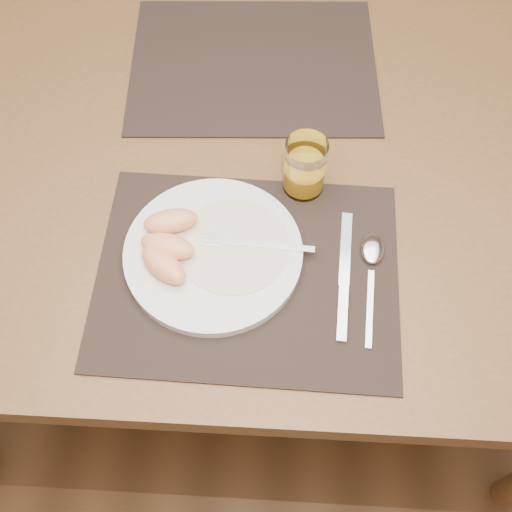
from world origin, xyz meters
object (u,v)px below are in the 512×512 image
object	(u,v)px
knife	(344,285)
juice_glass	(305,169)
table	(249,189)
spoon	(372,257)
plate	(213,253)
fork	(246,243)
placemat_near	(247,274)
placemat_far	(254,65)

from	to	relation	value
knife	juice_glass	distance (m)	0.20
table	spoon	size ratio (longest dim) A/B	7.29
spoon	table	bearing A→B (deg)	137.06
plate	spoon	size ratio (longest dim) A/B	1.41
plate	fork	bearing A→B (deg)	16.27
table	placemat_near	distance (m)	0.24
fork	spoon	size ratio (longest dim) A/B	0.91
placemat_far	juice_glass	distance (m)	0.29
table	fork	xyz separation A→B (m)	(0.01, -0.18, 0.11)
plate	table	bearing A→B (deg)	78.01
placemat_far	fork	distance (m)	0.40
plate	knife	distance (m)	0.20
juice_glass	fork	bearing A→B (deg)	-123.85
knife	fork	bearing A→B (deg)	159.41
fork	table	bearing A→B (deg)	92.61
knife	juice_glass	bearing A→B (deg)	109.28
placemat_far	juice_glass	world-z (taller)	juice_glass
placemat_far	juice_glass	xyz separation A→B (m)	(0.10, -0.27, 0.05)
fork	juice_glass	distance (m)	0.15
placemat_far	fork	world-z (taller)	fork
knife	juice_glass	world-z (taller)	juice_glass
placemat_near	juice_glass	distance (m)	0.19
placemat_near	plate	xyz separation A→B (m)	(-0.05, 0.03, 0.01)
fork	knife	distance (m)	0.16
placemat_far	knife	xyz separation A→B (m)	(0.16, -0.45, 0.00)
spoon	placemat_far	bearing A→B (deg)	116.54
juice_glass	placemat_far	bearing A→B (deg)	109.35
juice_glass	knife	bearing A→B (deg)	-70.72
placemat_far	fork	xyz separation A→B (m)	(0.01, -0.40, 0.02)
fork	juice_glass	bearing A→B (deg)	56.15
plate	spoon	world-z (taller)	plate
spoon	juice_glass	size ratio (longest dim) A/B	1.92
placemat_far	fork	size ratio (longest dim) A/B	2.57
placemat_near	juice_glass	size ratio (longest dim) A/B	4.50
fork	spoon	xyz separation A→B (m)	(0.19, -0.01, -0.01)
table	placemat_far	world-z (taller)	placemat_far
fork	spoon	bearing A→B (deg)	-1.85
fork	plate	bearing A→B (deg)	-163.73
table	fork	size ratio (longest dim) A/B	7.99
table	placemat_far	xyz separation A→B (m)	(-0.00, 0.22, 0.09)
table	spoon	xyz separation A→B (m)	(0.20, -0.18, 0.09)
placemat_far	juice_glass	size ratio (longest dim) A/B	4.50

